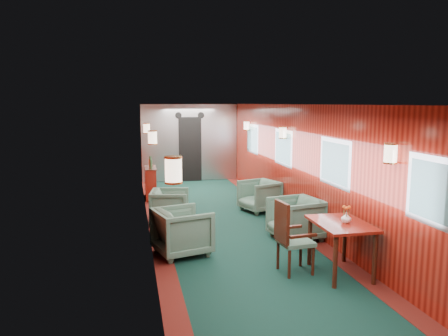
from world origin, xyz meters
The scene contains 12 objects.
room centered at (0.00, 0.00, 1.63)m, with size 12.00×12.10×2.40m.
bulkhead centered at (0.00, 5.91, 1.18)m, with size 2.98×0.17×2.39m.
windows_right centered at (1.49, 0.25, 1.45)m, with size 0.02×8.60×0.80m.
wall_sconces centered at (0.00, 0.57, 1.79)m, with size 2.97×7.97×0.25m.
dining_table centered at (1.08, -2.10, 0.64)m, with size 0.73×1.02×0.76m.
side_chair centered at (0.38, -1.91, 0.57)m, with size 0.52×0.54×1.06m.
credenza centered at (-1.34, 3.55, 0.42)m, with size 0.28×0.90×1.08m.
flower_vase centered at (1.14, -2.13, 0.83)m, with size 0.14×0.14×0.15m, color silver.
armchair_left_near centered at (-1.02, -0.80, 0.38)m, with size 0.81×0.83×0.76m, color #1C4337.
armchair_left_far centered at (-1.05, 1.12, 0.35)m, with size 0.74×0.76×0.69m, color #1C4337.
armchair_right_near centered at (1.05, -0.46, 0.38)m, with size 0.81×0.83×0.76m, color #1C4337.
armchair_right_far centered at (1.01, 1.68, 0.35)m, with size 0.75×0.77×0.70m, color #1C4337.
Camera 1 is at (-1.78, -7.59, 2.43)m, focal length 35.00 mm.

